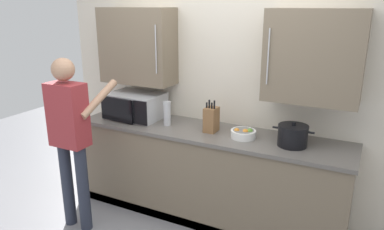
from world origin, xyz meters
TOP-DOWN VIEW (x-y plane):
  - back_wall_tiled at (0.00, 1.16)m, footprint 3.64×0.44m
  - counter_unit at (0.00, 0.86)m, footprint 2.68×0.62m
  - microwave_oven at (-0.89, 0.90)m, footprint 0.56×0.45m
  - knife_block at (0.03, 0.86)m, footprint 0.11×0.15m
  - stock_pot at (0.80, 0.84)m, footprint 0.35×0.26m
  - thermos_flask at (-0.44, 0.83)m, footprint 0.08×0.08m
  - fruit_bowl at (0.36, 0.84)m, footprint 0.23×0.23m
  - person_figure at (-1.04, 0.13)m, footprint 0.45×0.57m

SIDE VIEW (x-z plane):
  - counter_unit at x=0.00m, z-range 0.00..0.92m
  - fruit_bowl at x=0.36m, z-range 0.91..1.01m
  - person_figure at x=-1.04m, z-range 0.16..1.80m
  - stock_pot at x=0.80m, z-range 0.90..1.12m
  - knife_block at x=0.03m, z-range 0.88..1.19m
  - thermos_flask at x=-0.44m, z-range 0.92..1.16m
  - microwave_oven at x=-0.89m, z-range 0.92..1.18m
  - back_wall_tiled at x=0.00m, z-range 0.08..2.83m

